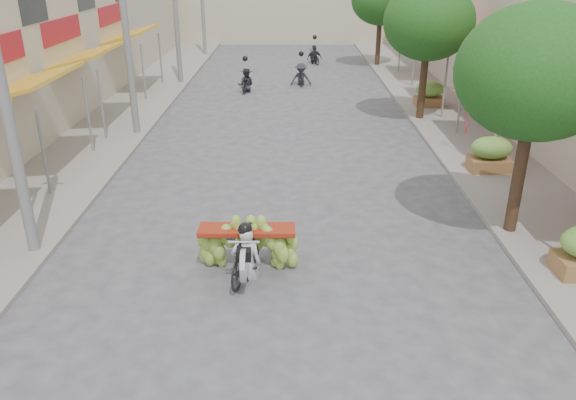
{
  "coord_description": "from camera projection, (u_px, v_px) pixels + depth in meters",
  "views": [
    {
      "loc": [
        0.22,
        -7.87,
        6.02
      ],
      "look_at": [
        0.18,
        3.46,
        1.1
      ],
      "focal_mm": 35.0,
      "sensor_mm": 36.0,
      "label": 1
    }
  ],
  "objects": [
    {
      "name": "produce_crate_mid",
      "position": [
        491.0,
        151.0,
        16.65
      ],
      "size": [
        1.2,
        0.88,
        1.16
      ],
      "color": "brown",
      "rests_on": "ground"
    },
    {
      "name": "sidewalk_left",
      "position": [
        117.0,
        112.0,
        23.37
      ],
      "size": [
        4.0,
        60.0,
        0.12
      ],
      "primitive_type": "cube",
      "color": "gray",
      "rests_on": "ground"
    },
    {
      "name": "pedestrian",
      "position": [
        424.0,
        83.0,
        24.8
      ],
      "size": [
        0.83,
        0.58,
        1.55
      ],
      "rotation": [
        0.0,
        0.0,
        3.32
      ],
      "color": "silver",
      "rests_on": "ground"
    },
    {
      "name": "market_umbrella",
      "position": [
        472.0,
        84.0,
        17.39
      ],
      "size": [
        2.3,
        2.3,
        1.59
      ],
      "rotation": [
        0.0,
        0.0,
        -0.41
      ],
      "color": "red",
      "rests_on": "ground"
    },
    {
      "name": "bg_motorbike_b",
      "position": [
        301.0,
        69.0,
        28.21
      ],
      "size": [
        1.1,
        1.69,
        1.95
      ],
      "color": "black",
      "rests_on": "ground"
    },
    {
      "name": "utility_pole_mid",
      "position": [
        125.0,
        21.0,
        19.03
      ],
      "size": [
        0.6,
        0.24,
        8.0
      ],
      "color": "slate",
      "rests_on": "ground"
    },
    {
      "name": "bg_motorbike_a",
      "position": [
        246.0,
        76.0,
        26.94
      ],
      "size": [
        0.83,
        1.68,
        1.95
      ],
      "color": "black",
      "rests_on": "ground"
    },
    {
      "name": "produce_crate_far",
      "position": [
        430.0,
        92.0,
        23.98
      ],
      "size": [
        1.2,
        0.88,
        1.16
      ],
      "color": "brown",
      "rests_on": "ground"
    },
    {
      "name": "banana_motorbike",
      "position": [
        246.0,
        243.0,
        11.34
      ],
      "size": [
        2.2,
        1.95,
        2.09
      ],
      "color": "black",
      "rests_on": "ground"
    },
    {
      "name": "bg_motorbike_c",
      "position": [
        314.0,
        50.0,
        34.0
      ],
      "size": [
        1.08,
        1.61,
        1.95
      ],
      "color": "black",
      "rests_on": "ground"
    },
    {
      "name": "street_tree_near",
      "position": [
        537.0,
        73.0,
        11.76
      ],
      "size": [
        3.4,
        3.4,
        5.25
      ],
      "color": "#3A2719",
      "rests_on": "ground"
    },
    {
      "name": "ground",
      "position": [
        277.0,
        339.0,
        9.61
      ],
      "size": [
        120.0,
        120.0,
        0.0
      ],
      "primitive_type": "plane",
      "color": "#55555A",
      "rests_on": "ground"
    },
    {
      "name": "utility_pole_far",
      "position": [
        175.0,
        1.0,
        27.29
      ],
      "size": [
        0.6,
        0.24,
        8.0
      ],
      "color": "slate",
      "rests_on": "ground"
    },
    {
      "name": "street_tree_mid",
      "position": [
        429.0,
        22.0,
        20.93
      ],
      "size": [
        3.4,
        3.4,
        5.25
      ],
      "color": "#3A2719",
      "rests_on": "ground"
    },
    {
      "name": "sidewalk_right",
      "position": [
        453.0,
        113.0,
        23.32
      ],
      "size": [
        4.0,
        60.0,
        0.12
      ],
      "primitive_type": "cube",
      "color": "gray",
      "rests_on": "ground"
    }
  ]
}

